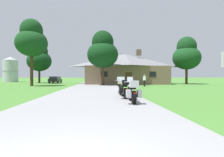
{
  "coord_description": "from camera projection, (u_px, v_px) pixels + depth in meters",
  "views": [
    {
      "loc": [
        0.48,
        -2.59,
        1.37
      ],
      "look_at": [
        2.17,
        21.54,
        1.13
      ],
      "focal_mm": 30.37,
      "sensor_mm": 36.0,
      "label": 1
    }
  ],
  "objects": [
    {
      "name": "motorcycle_yellow_second_in_row",
      "position": [
        124.0,
        89.0,
        11.63
      ],
      "size": [
        0.72,
        2.08,
        1.3
      ],
      "rotation": [
        0.0,
        0.0,
        0.01
      ],
      "color": "black",
      "rests_on": "asphalt_driveway"
    },
    {
      "name": "tree_by_lodge_front",
      "position": [
        103.0,
        51.0,
        28.99
      ],
      "size": [
        4.75,
        4.75,
        8.43
      ],
      "color": "#422D19",
      "rests_on": "ground"
    },
    {
      "name": "asphalt_driveway",
      "position": [
        94.0,
        89.0,
        20.52
      ],
      "size": [
        6.4,
        80.0,
        0.06
      ],
      "primitive_type": "cube",
      "color": "gray",
      "rests_on": "ground"
    },
    {
      "name": "tree_right_of_lodge",
      "position": [
        187.0,
        55.0,
        35.08
      ],
      "size": [
        5.09,
        5.09,
        8.79
      ],
      "color": "#422D19",
      "rests_on": "ground"
    },
    {
      "name": "tree_left_far",
      "position": [
        39.0,
        58.0,
        41.47
      ],
      "size": [
        5.22,
        5.22,
        8.81
      ],
      "color": "#422D19",
      "rests_on": "ground"
    },
    {
      "name": "bystander_white_shirt_near_lodge",
      "position": [
        144.0,
        80.0,
        26.42
      ],
      "size": [
        0.34,
        0.51,
        1.69
      ],
      "rotation": [
        0.0,
        0.0,
        1.97
      ],
      "color": "black",
      "rests_on": "ground"
    },
    {
      "name": "stone_lodge",
      "position": [
        125.0,
        69.0,
        36.14
      ],
      "size": [
        15.52,
        9.53,
        6.57
      ],
      "color": "brown",
      "rests_on": "ground"
    },
    {
      "name": "tree_left_near",
      "position": [
        32.0,
        40.0,
        27.42
      ],
      "size": [
        4.54,
        4.54,
        9.75
      ],
      "color": "#422D19",
      "rests_on": "ground"
    },
    {
      "name": "ground_plane",
      "position": [
        95.0,
        88.0,
        22.52
      ],
      "size": [
        500.0,
        500.0,
        0.0
      ],
      "primitive_type": "plane",
      "color": "#42752D"
    },
    {
      "name": "motorcycle_silver_farthest_in_row",
      "position": [
        120.0,
        87.0,
        13.96
      ],
      "size": [
        0.66,
        2.08,
        1.3
      ],
      "rotation": [
        0.0,
        0.0,
        -0.03
      ],
      "color": "black",
      "rests_on": "asphalt_driveway"
    },
    {
      "name": "parked_black_suv_far_left",
      "position": [
        55.0,
        79.0,
        39.39
      ],
      "size": [
        1.97,
        4.63,
        1.4
      ],
      "rotation": [
        0.0,
        0.0,
        -0.02
      ],
      "color": "black",
      "rests_on": "ground"
    },
    {
      "name": "motorcycle_silver_nearest_to_camera",
      "position": [
        133.0,
        92.0,
        9.41
      ],
      "size": [
        0.76,
        2.08,
        1.3
      ],
      "rotation": [
        0.0,
        0.0,
        -0.04
      ],
      "color": "black",
      "rests_on": "asphalt_driveway"
    },
    {
      "name": "metal_silo_distant",
      "position": [
        10.0,
        69.0,
        47.99
      ],
      "size": [
        3.71,
        3.71,
        6.41
      ],
      "color": "#B2B7BC",
      "rests_on": "ground"
    }
  ]
}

